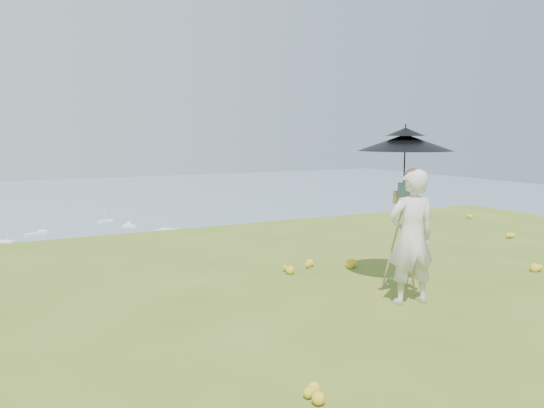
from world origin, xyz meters
TOP-DOWN VIEW (x-y plane):
  - ground at (0.00, 0.00)m, footprint 14.00×14.00m
  - shoreline_tier at (0.00, 75.00)m, footprint 170.00×28.00m
  - bay_water at (0.00, 240.00)m, footprint 700.00×700.00m
  - slope_trees at (0.00, 35.00)m, footprint 110.00×50.00m
  - harbor_town at (0.00, 75.00)m, footprint 110.00×22.00m
  - wildflowers at (0.00, 0.25)m, footprint 10.00×10.50m
  - painter at (-1.39, 0.35)m, footprint 0.71×0.54m
  - field_easel at (-1.07, 0.87)m, footprint 0.72×0.72m
  - sun_umbrella at (-1.05, 0.90)m, footprint 1.72×1.72m
  - painter_cap at (-1.39, 0.35)m, footprint 0.27×0.30m

SIDE VIEW (x-z plane):
  - shoreline_tier at x=0.00m, z-range -40.00..-32.00m
  - bay_water at x=0.00m, z-range -34.00..-34.00m
  - harbor_town at x=0.00m, z-range -32.00..-27.00m
  - slope_trees at x=0.00m, z-range -18.00..-12.00m
  - ground at x=0.00m, z-range 0.00..0.00m
  - wildflowers at x=0.00m, z-range 0.00..0.12m
  - field_easel at x=-1.07m, z-range 0.00..1.52m
  - painter at x=-1.39m, z-range 0.00..1.74m
  - painter_cap at x=-1.39m, z-range 1.64..1.74m
  - sun_umbrella at x=-1.05m, z-range 1.25..2.31m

